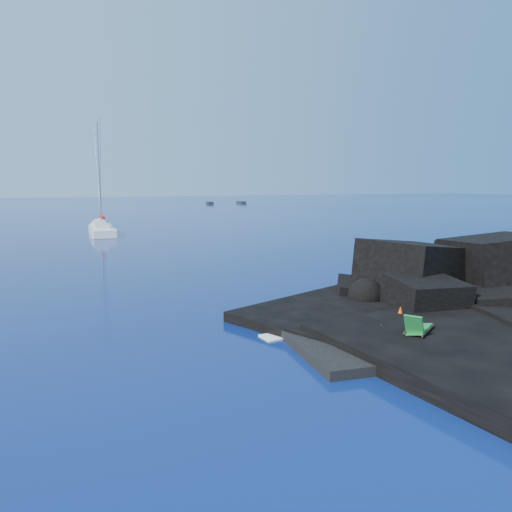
{
  "coord_description": "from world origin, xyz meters",
  "views": [
    {
      "loc": [
        -7.78,
        -14.73,
        6.15
      ],
      "look_at": [
        2.89,
        11.03,
        2.0
      ],
      "focal_mm": 35.0,
      "sensor_mm": 36.0,
      "label": 1
    }
  ],
  "objects_px": {
    "distant_boat_a": "(210,204)",
    "distant_boat_b": "(241,203)",
    "sunbather": "(374,330)",
    "marker_cone": "(400,313)",
    "sailboat": "(102,235)",
    "deck_chair": "(419,323)"
  },
  "relations": [
    {
      "from": "distant_boat_a",
      "to": "distant_boat_b",
      "type": "height_order",
      "value": "distant_boat_b"
    },
    {
      "from": "sunbather",
      "to": "marker_cone",
      "type": "xyz_separation_m",
      "value": [
        2.26,
        1.27,
        0.11
      ]
    },
    {
      "from": "sunbather",
      "to": "distant_boat_b",
      "type": "xyz_separation_m",
      "value": [
        40.1,
        119.77,
        -0.52
      ]
    },
    {
      "from": "sailboat",
      "to": "marker_cone",
      "type": "xyz_separation_m",
      "value": [
        7.94,
        -44.27,
        0.64
      ]
    },
    {
      "from": "sunbather",
      "to": "distant_boat_a",
      "type": "bearing_deg",
      "value": 59.15
    },
    {
      "from": "marker_cone",
      "to": "distant_boat_a",
      "type": "distance_m",
      "value": 121.63
    },
    {
      "from": "sailboat",
      "to": "distant_boat_a",
      "type": "distance_m",
      "value": 82.42
    },
    {
      "from": "sailboat",
      "to": "deck_chair",
      "type": "height_order",
      "value": "sailboat"
    },
    {
      "from": "sunbather",
      "to": "marker_cone",
      "type": "height_order",
      "value": "marker_cone"
    },
    {
      "from": "sailboat",
      "to": "distant_boat_a",
      "type": "height_order",
      "value": "sailboat"
    },
    {
      "from": "deck_chair",
      "to": "sunbather",
      "type": "relative_size",
      "value": 1.0
    },
    {
      "from": "deck_chair",
      "to": "distant_boat_b",
      "type": "bearing_deg",
      "value": 37.15
    },
    {
      "from": "deck_chair",
      "to": "distant_boat_a",
      "type": "bearing_deg",
      "value": 41.32
    },
    {
      "from": "sunbather",
      "to": "distant_boat_b",
      "type": "height_order",
      "value": "sunbather"
    },
    {
      "from": "marker_cone",
      "to": "distant_boat_a",
      "type": "xyz_separation_m",
      "value": [
        28.29,
        118.29,
        -0.64
      ]
    },
    {
      "from": "deck_chair",
      "to": "sunbather",
      "type": "height_order",
      "value": "deck_chair"
    },
    {
      "from": "marker_cone",
      "to": "distant_boat_a",
      "type": "height_order",
      "value": "marker_cone"
    },
    {
      "from": "marker_cone",
      "to": "deck_chair",
      "type": "bearing_deg",
      "value": -113.88
    },
    {
      "from": "sailboat",
      "to": "sunbather",
      "type": "relative_size",
      "value": 7.41
    },
    {
      "from": "sailboat",
      "to": "marker_cone",
      "type": "height_order",
      "value": "sailboat"
    },
    {
      "from": "sunbather",
      "to": "distant_boat_a",
      "type": "height_order",
      "value": "sunbather"
    },
    {
      "from": "distant_boat_a",
      "to": "sailboat",
      "type": "bearing_deg",
      "value": -107.4
    }
  ]
}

